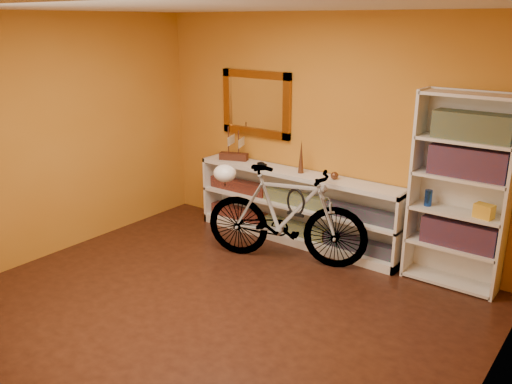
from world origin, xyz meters
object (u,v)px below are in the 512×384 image
Objects in this scene: console_unit at (296,207)px; bookcase at (459,193)px; bicycle at (286,215)px; helmet at (225,173)px.

bookcase is at bearing 0.79° from console_unit.
bookcase is 1.06× the size of bicycle.
bookcase is 1.74m from bicycle.
helmet is at bearing -161.10° from bookcase.
bicycle is 0.80m from helmet.
console_unit is 1.45× the size of bicycle.
console_unit is 1.01m from helmet.
bookcase is at bearing -89.71° from bicycle.
bookcase is at bearing 18.90° from helmet.
bicycle is (-1.60, -0.55, -0.42)m from bookcase.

